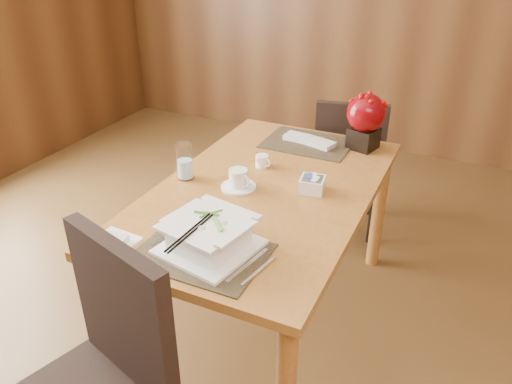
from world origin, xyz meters
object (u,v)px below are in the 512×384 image
at_px(coffee_cup, 238,180).
at_px(creamer_jug, 262,161).
at_px(near_chair, 97,378).
at_px(far_chair, 348,160).
at_px(dining_table, 265,207).
at_px(soup_setting, 209,236).
at_px(water_glass, 185,161).
at_px(sugar_caddy, 312,185).
at_px(bread_plate, 112,243).
at_px(berry_decor, 366,118).

distance_m(coffee_cup, creamer_jug, 0.24).
height_order(near_chair, far_chair, near_chair).
height_order(dining_table, far_chair, far_chair).
bearing_deg(creamer_jug, soup_setting, -58.47).
height_order(soup_setting, water_glass, water_glass).
distance_m(coffee_cup, sugar_caddy, 0.32).
bearing_deg(water_glass, sugar_caddy, 13.00).
bearing_deg(soup_setting, water_glass, 141.38).
relative_size(water_glass, bread_plate, 1.08).
relative_size(sugar_caddy, far_chair, 0.11).
xyz_separation_m(sugar_caddy, bread_plate, (-0.52, -0.70, -0.03)).
bearing_deg(berry_decor, soup_setting, -103.10).
distance_m(coffee_cup, berry_decor, 0.78).
xyz_separation_m(creamer_jug, bread_plate, (-0.22, -0.83, -0.02)).
relative_size(soup_setting, water_glass, 2.10).
height_order(coffee_cup, bread_plate, coffee_cup).
xyz_separation_m(soup_setting, far_chair, (0.11, 1.46, -0.30)).
xyz_separation_m(creamer_jug, sugar_caddy, (0.30, -0.13, 0.00)).
bearing_deg(far_chair, coffee_cup, 63.04).
distance_m(dining_table, berry_decor, 0.72).
bearing_deg(soup_setting, bread_plate, -149.56).
bearing_deg(coffee_cup, sugar_caddy, 20.20).
bearing_deg(near_chair, far_chair, 100.48).
height_order(creamer_jug, bread_plate, creamer_jug).
bearing_deg(dining_table, soup_setting, -88.59).
bearing_deg(creamer_jug, bread_plate, -82.93).
xyz_separation_m(soup_setting, sugar_caddy, (0.18, 0.58, -0.03)).
distance_m(creamer_jug, far_chair, 0.83).
bearing_deg(sugar_caddy, berry_decor, 81.78).
xyz_separation_m(dining_table, far_chair, (0.13, 0.95, -0.14)).
bearing_deg(dining_table, sugar_caddy, 17.52).
xyz_separation_m(dining_table, creamer_jug, (-0.10, 0.19, 0.13)).
distance_m(bread_plate, far_chair, 1.67).
xyz_separation_m(creamer_jug, near_chair, (0.00, -1.22, -0.21)).
bearing_deg(sugar_caddy, bread_plate, -126.86).
xyz_separation_m(coffee_cup, water_glass, (-0.26, -0.02, 0.05)).
bearing_deg(creamer_jug, sugar_caddy, -1.56).
bearing_deg(sugar_caddy, soup_setting, -107.61).
height_order(sugar_caddy, bread_plate, sugar_caddy).
xyz_separation_m(dining_table, coffee_cup, (-0.11, -0.05, 0.13)).
relative_size(creamer_jug, near_chair, 0.08).
bearing_deg(dining_table, creamer_jug, 118.44).
distance_m(coffee_cup, bread_plate, 0.63).
bearing_deg(water_glass, near_chair, -74.30).
height_order(soup_setting, berry_decor, berry_decor).
bearing_deg(sugar_caddy, dining_table, -162.48).
relative_size(soup_setting, berry_decor, 1.24).
xyz_separation_m(coffee_cup, berry_decor, (0.38, 0.67, 0.13)).
bearing_deg(creamer_jug, near_chair, -67.70).
distance_m(soup_setting, near_chair, 0.58).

